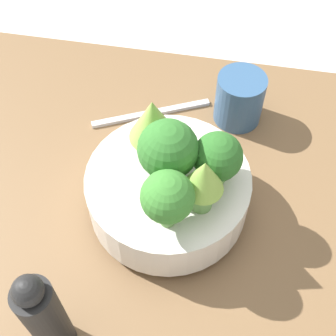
{
  "coord_description": "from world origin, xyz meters",
  "views": [
    {
      "loc": [
        -0.08,
        0.32,
        0.59
      ],
      "look_at": [
        -0.02,
        -0.01,
        0.13
      ],
      "focal_mm": 50.0,
      "sensor_mm": 36.0,
      "label": 1
    }
  ],
  "objects_px": {
    "bowl": "(168,192)",
    "cup": "(239,99)",
    "pepper_mill": "(45,317)",
    "fork": "(151,113)"
  },
  "relations": [
    {
      "from": "pepper_mill",
      "to": "fork",
      "type": "distance_m",
      "value": 0.37
    },
    {
      "from": "bowl",
      "to": "pepper_mill",
      "type": "xyz_separation_m",
      "value": [
        0.09,
        0.2,
        0.04
      ]
    },
    {
      "from": "cup",
      "to": "pepper_mill",
      "type": "height_order",
      "value": "pepper_mill"
    },
    {
      "from": "cup",
      "to": "fork",
      "type": "height_order",
      "value": "cup"
    },
    {
      "from": "fork",
      "to": "bowl",
      "type": "bearing_deg",
      "value": 109.04
    },
    {
      "from": "bowl",
      "to": "cup",
      "type": "xyz_separation_m",
      "value": [
        -0.08,
        -0.19,
        -0.0
      ]
    },
    {
      "from": "bowl",
      "to": "pepper_mill",
      "type": "height_order",
      "value": "pepper_mill"
    },
    {
      "from": "bowl",
      "to": "cup",
      "type": "bearing_deg",
      "value": -112.18
    },
    {
      "from": "pepper_mill",
      "to": "fork",
      "type": "xyz_separation_m",
      "value": [
        -0.03,
        -0.36,
        -0.08
      ]
    },
    {
      "from": "cup",
      "to": "pepper_mill",
      "type": "distance_m",
      "value": 0.42
    }
  ]
}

